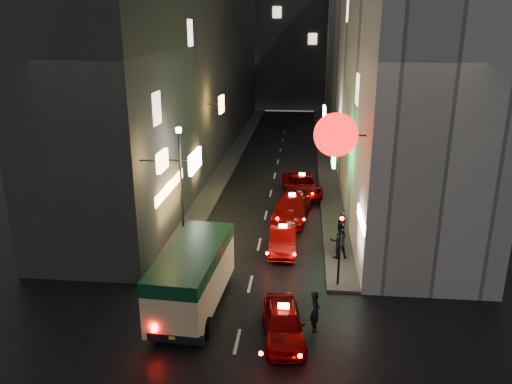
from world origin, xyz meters
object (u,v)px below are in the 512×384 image
(traffic_light, at_px, (341,234))
(lamp_post, at_px, (181,177))
(taxi_near, at_px, (283,320))
(minibus, at_px, (193,271))
(pedestrian_crossing, at_px, (315,308))

(traffic_light, height_order, lamp_post, lamp_post)
(taxi_near, bearing_deg, minibus, 154.65)
(taxi_near, xyz_separation_m, traffic_light, (2.30, 4.04, 1.94))
(traffic_light, xyz_separation_m, lamp_post, (-8.20, 4.53, 1.04))
(traffic_light, bearing_deg, pedestrian_crossing, -107.80)
(pedestrian_crossing, distance_m, traffic_light, 3.97)
(minibus, relative_size, traffic_light, 1.82)
(taxi_near, relative_size, traffic_light, 1.40)
(pedestrian_crossing, relative_size, traffic_light, 0.54)
(traffic_light, bearing_deg, lamp_post, 151.09)
(pedestrian_crossing, bearing_deg, lamp_post, 38.37)
(minibus, distance_m, taxi_near, 4.35)
(minibus, height_order, pedestrian_crossing, minibus)
(taxi_near, height_order, lamp_post, lamp_post)
(taxi_near, relative_size, pedestrian_crossing, 2.60)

